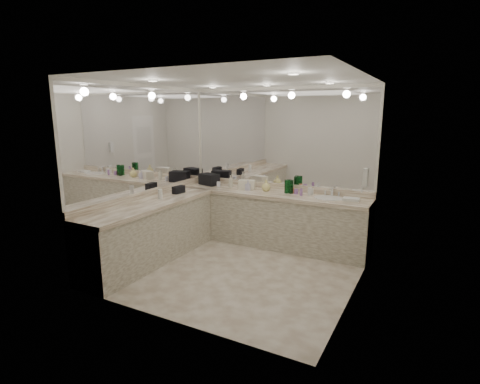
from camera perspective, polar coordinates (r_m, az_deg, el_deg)
The scene contains 34 objects.
floor at distance 5.43m, azimuth -0.49°, elevation -11.74°, with size 3.20×3.20×0.00m, color beige.
ceiling at distance 4.98m, azimuth -0.54°, elevation 16.78°, with size 3.20×3.20×0.00m, color white.
wall_back at distance 6.39m, azimuth 5.93°, elevation 3.99°, with size 3.20×0.02×2.60m, color silver.
wall_left at distance 5.97m, azimuth -14.17°, elevation 3.11°, with size 0.02×3.00×2.60m, color silver.
wall_right at distance 4.52m, azimuth 17.61°, elevation 0.13°, with size 0.02×3.00×2.60m, color silver.
vanity_back_base at distance 6.30m, azimuth 4.72°, elevation -4.29°, with size 3.20×0.60×0.84m, color beige.
vanity_back_top at distance 6.18m, azimuth 4.76°, elevation -0.31°, with size 3.20×0.64×0.06m, color #F6E7CE.
vanity_left_base at distance 5.75m, azimuth -13.49°, elevation -6.20°, with size 0.60×2.40×0.84m, color beige.
vanity_left_top at distance 5.63m, azimuth -13.63°, elevation -1.86°, with size 0.64×2.42×0.06m, color #F6E7CE.
backsplash_back at distance 6.43m, azimuth 5.79°, elevation 0.87°, with size 3.20×0.04×0.10m, color #F6E7CE.
backsplash_left at distance 6.02m, azimuth -13.86°, elevation -0.19°, with size 0.04×3.00×0.10m, color #F6E7CE.
mirror_back at distance 6.33m, azimuth 5.98°, elevation 8.24°, with size 3.12×0.01×1.55m, color white.
mirror_left at distance 5.91m, azimuth -14.32°, elevation 7.66°, with size 0.01×2.92×1.55m, color white.
sink at distance 5.89m, azimuth 13.32°, elevation -0.98°, with size 0.44×0.44×0.03m, color white.
faucet at distance 6.07m, azimuth 13.87°, elevation 0.11°, with size 0.24×0.16×0.14m, color silver.
wall_phone at distance 5.20m, azimuth 18.59°, elevation 2.13°, with size 0.06×0.10×0.24m, color white.
door at distance 4.10m, azimuth 15.91°, elevation -4.54°, with size 0.02×0.82×2.10m, color white.
black_toiletry_bag at distance 6.80m, azimuth -4.72°, elevation 1.94°, with size 0.35×0.22×0.20m, color black.
black_bag_spill at distance 6.15m, azimuth -9.33°, elevation 0.36°, with size 0.10×0.22×0.12m, color black.
cream_cosmetic_case at distance 6.39m, azimuth 1.05°, elevation 1.14°, with size 0.28×0.17×0.16m, color silver.
hand_towel at distance 5.81m, azimuth 16.58°, elevation -1.07°, with size 0.24×0.16×0.04m, color white.
lotion_left at distance 5.80m, azimuth -12.06°, elevation -0.27°, with size 0.07×0.07×0.16m, color white.
soap_bottle_a at distance 6.56m, azimuth -1.42°, elevation 1.66°, with size 0.08×0.08×0.21m, color beige.
soap_bottle_b at distance 6.29m, azimuth 1.22°, elevation 1.03°, with size 0.08×0.08×0.17m, color silver.
soap_bottle_c at distance 6.25m, azimuth 3.99°, elevation 1.01°, with size 0.15×0.15×0.19m, color #E5D87E.
green_bottle_0 at distance 6.12m, azimuth 7.10°, elevation 0.83°, with size 0.07×0.07×0.22m, color #0F5720.
green_bottle_1 at distance 6.10m, azimuth 7.79°, elevation 0.80°, with size 0.07×0.07×0.22m, color #0F5720.
green_bottle_2 at distance 6.18m, azimuth 7.50°, elevation 0.92°, with size 0.07×0.07×0.21m, color #0F5720.
amenity_bottle_0 at distance 6.02m, azimuth 10.58°, elevation 0.08°, with size 0.06×0.06×0.12m, color white.
amenity_bottle_1 at distance 6.10m, azimuth 10.93°, elevation 0.08°, with size 0.05×0.05×0.09m, color white.
amenity_bottle_2 at distance 6.14m, azimuth 7.99°, elevation 0.25°, with size 0.06×0.06×0.09m, color #E57F66.
amenity_bottle_3 at distance 6.08m, azimuth 8.55°, elevation 0.08°, with size 0.06×0.06×0.08m, color #9966B2.
amenity_bottle_4 at distance 6.62m, azimuth -3.28°, elevation 1.21°, with size 0.07×0.07×0.09m, color silver.
amenity_bottle_5 at distance 5.97m, azimuth 9.31°, elevation -0.02°, with size 0.04×0.04×0.11m, color #9966B2.
Camera 1 is at (2.37, -4.36, 2.19)m, focal length 28.00 mm.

